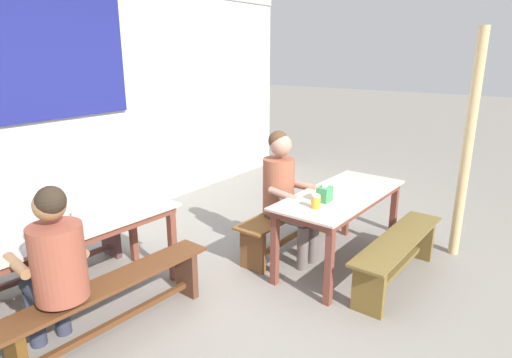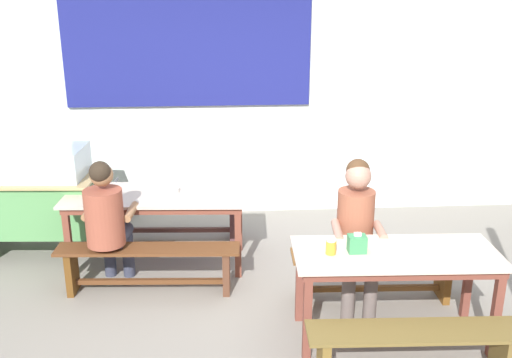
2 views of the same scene
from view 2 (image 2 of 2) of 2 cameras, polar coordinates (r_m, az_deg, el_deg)
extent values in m
plane|color=gray|center=(4.99, 1.79, -13.24)|extent=(40.00, 40.00, 0.00)
cube|color=silver|center=(6.81, -0.15, 7.80)|extent=(7.53, 0.12, 2.73)
cube|color=navy|center=(6.63, -6.75, 12.73)|extent=(2.75, 0.03, 1.31)
cube|color=beige|center=(5.64, -9.82, -1.58)|extent=(1.78, 0.81, 0.03)
cube|color=brown|center=(5.66, -9.79, -2.00)|extent=(1.70, 0.75, 0.06)
cube|color=brown|center=(5.99, -1.67, -4.17)|extent=(0.06, 0.06, 0.64)
cube|color=brown|center=(5.45, -1.78, -6.55)|extent=(0.06, 0.06, 0.64)
cube|color=brown|center=(6.22, -16.43, -4.05)|extent=(0.06, 0.06, 0.64)
cube|color=brown|center=(5.71, -17.97, -6.30)|extent=(0.06, 0.06, 0.64)
cube|color=beige|center=(4.50, 13.67, -7.14)|extent=(1.57, 0.71, 0.02)
cube|color=brown|center=(4.51, 13.63, -7.60)|extent=(1.49, 0.65, 0.06)
cube|color=brown|center=(5.11, 20.15, -9.48)|extent=(0.06, 0.06, 0.65)
cube|color=brown|center=(4.68, 22.54, -12.47)|extent=(0.06, 0.06, 0.65)
cube|color=brown|center=(4.78, 4.31, -10.31)|extent=(0.06, 0.06, 0.65)
cube|color=brown|center=(4.32, 5.07, -13.72)|extent=(0.06, 0.06, 0.65)
cube|color=brown|center=(6.28, -8.87, -2.31)|extent=(1.69, 0.41, 0.03)
cube|color=#523235|center=(6.30, -2.30, -4.17)|extent=(0.08, 0.27, 0.41)
cube|color=brown|center=(6.50, -15.04, -4.08)|extent=(0.08, 0.27, 0.41)
cube|color=brown|center=(6.40, -8.73, -4.99)|extent=(1.39, 0.13, 0.04)
cube|color=#59321A|center=(5.23, -10.61, -6.81)|extent=(1.63, 0.36, 0.03)
cube|color=#543221|center=(5.25, -2.93, -9.03)|extent=(0.07, 0.22, 0.41)
cube|color=#5A3614|center=(5.48, -17.69, -8.69)|extent=(0.07, 0.22, 0.41)
cube|color=#59321A|center=(5.37, -10.41, -9.89)|extent=(1.34, 0.12, 0.04)
cube|color=brown|center=(5.13, 11.75, -7.36)|extent=(1.47, 0.37, 0.02)
cube|color=brown|center=(5.39, 17.98, -9.14)|extent=(0.07, 0.27, 0.41)
cube|color=brown|center=(5.12, 4.86, -9.77)|extent=(0.07, 0.27, 0.41)
cube|color=brown|center=(5.27, 11.52, -10.50)|extent=(1.18, 0.09, 0.04)
cube|color=brown|center=(4.15, 15.46, -14.28)|extent=(1.48, 0.36, 0.02)
cube|color=brown|center=(4.48, 23.03, -15.86)|extent=(0.07, 0.26, 0.41)
cube|color=#559454|center=(6.33, -21.29, -2.32)|extent=(1.32, 0.72, 0.55)
cube|color=silver|center=(6.20, -21.74, 1.43)|extent=(1.19, 0.64, 0.32)
cube|color=tan|center=(6.24, -21.59, 0.12)|extent=(1.40, 0.80, 0.02)
cylinder|color=#333333|center=(6.30, -15.90, -5.73)|extent=(0.05, 0.05, 0.24)
cylinder|color=#3F3F3F|center=(6.04, -14.16, -0.94)|extent=(0.07, 0.64, 0.04)
cylinder|color=#695D58|center=(4.85, 9.06, -11.52)|extent=(0.11, 0.11, 0.43)
cylinder|color=#695D58|center=(4.88, 11.19, -11.45)|extent=(0.11, 0.11, 0.43)
cylinder|color=#695D58|center=(4.88, 8.89, -7.75)|extent=(0.16, 0.41, 0.13)
cylinder|color=#695D58|center=(4.92, 10.98, -7.70)|extent=(0.16, 0.41, 0.13)
cylinder|color=#96523A|center=(4.96, 9.75, -4.11)|extent=(0.31, 0.31, 0.54)
sphere|color=tan|center=(4.80, 10.05, 0.29)|extent=(0.21, 0.21, 0.21)
sphere|color=#4C331E|center=(4.81, 10.02, 0.82)|extent=(0.20, 0.20, 0.20)
cylinder|color=tan|center=(4.77, 8.02, -5.11)|extent=(0.09, 0.31, 0.10)
cylinder|color=tan|center=(4.83, 12.15, -5.04)|extent=(0.09, 0.30, 0.07)
cylinder|color=#34374A|center=(5.64, -12.48, -7.29)|extent=(0.11, 0.11, 0.43)
cylinder|color=#34374A|center=(5.69, -14.24, -7.20)|extent=(0.11, 0.11, 0.43)
cylinder|color=#34374A|center=(5.39, -13.10, -5.45)|extent=(0.17, 0.37, 0.13)
cylinder|color=#34374A|center=(5.44, -14.93, -5.37)|extent=(0.17, 0.37, 0.13)
cylinder|color=brown|center=(5.18, -14.71, -3.68)|extent=(0.33, 0.33, 0.50)
sphere|color=#976A46|center=(5.07, -14.99, 0.40)|extent=(0.20, 0.20, 0.20)
sphere|color=#2D2319|center=(5.04, -15.13, 0.67)|extent=(0.18, 0.18, 0.18)
cylinder|color=#976A46|center=(5.30, -12.21, -3.17)|extent=(0.11, 0.31, 0.09)
cylinder|color=#976A46|center=(5.40, -16.04, -3.04)|extent=(0.11, 0.31, 0.09)
cube|color=#3C8C54|center=(4.41, 9.93, -6.31)|extent=(0.13, 0.10, 0.13)
cube|color=white|center=(4.38, 9.98, -5.39)|extent=(0.05, 0.03, 0.02)
cylinder|color=orange|center=(4.35, 7.40, -6.70)|extent=(0.08, 0.08, 0.10)
cylinder|color=white|center=(4.33, 7.43, -5.98)|extent=(0.07, 0.07, 0.02)
cylinder|color=silver|center=(5.66, -8.27, -1.06)|extent=(0.14, 0.14, 0.04)
camera|label=1|loc=(3.26, -48.09, 1.51)|focal=30.43mm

